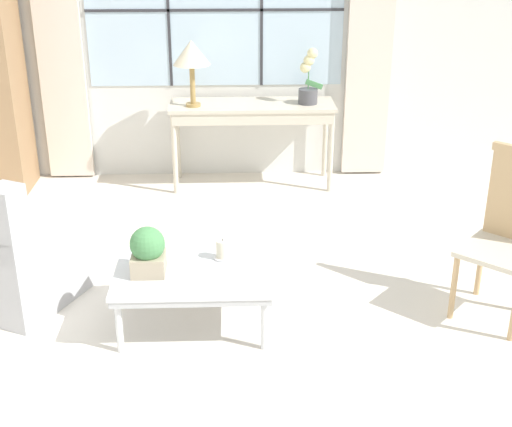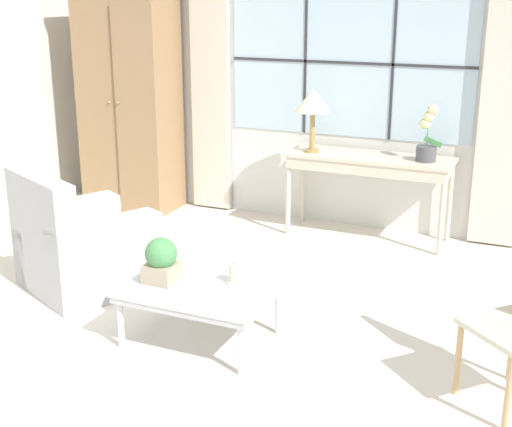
{
  "view_description": "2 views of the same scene",
  "coord_description": "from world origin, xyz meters",
  "px_view_note": "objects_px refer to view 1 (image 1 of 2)",
  "views": [
    {
      "loc": [
        0.13,
        -3.36,
        2.35
      ],
      "look_at": [
        0.27,
        0.47,
        0.68
      ],
      "focal_mm": 50.0,
      "sensor_mm": 36.0,
      "label": 1
    },
    {
      "loc": [
        1.86,
        -3.22,
        2.12
      ],
      "look_at": [
        0.1,
        0.76,
        0.76
      ],
      "focal_mm": 50.0,
      "sensor_mm": 36.0,
      "label": 2
    }
  ],
  "objects_px": {
    "table_lamp": "(191,54)",
    "armchair_upholstered": "(10,253)",
    "console_table": "(252,113)",
    "potted_plant_small": "(148,251)",
    "side_chair_wooden": "(512,226)",
    "coffee_table": "(193,275)",
    "pillar_candle": "(223,250)",
    "potted_orchid": "(308,82)"
  },
  "relations": [
    {
      "from": "console_table",
      "to": "armchair_upholstered",
      "type": "distance_m",
      "value": 2.55
    },
    {
      "from": "potted_orchid",
      "to": "armchair_upholstered",
      "type": "xyz_separation_m",
      "value": [
        -2.1,
        -1.92,
        -0.64
      ]
    },
    {
      "from": "console_table",
      "to": "table_lamp",
      "type": "bearing_deg",
      "value": -172.27
    },
    {
      "from": "armchair_upholstered",
      "to": "side_chair_wooden",
      "type": "xyz_separation_m",
      "value": [
        3.1,
        -0.3,
        0.28
      ]
    },
    {
      "from": "console_table",
      "to": "coffee_table",
      "type": "xyz_separation_m",
      "value": [
        -0.42,
        -2.34,
        -0.34
      ]
    },
    {
      "from": "console_table",
      "to": "pillar_candle",
      "type": "bearing_deg",
      "value": -96.37
    },
    {
      "from": "potted_orchid",
      "to": "potted_plant_small",
      "type": "relative_size",
      "value": 1.66
    },
    {
      "from": "coffee_table",
      "to": "potted_plant_small",
      "type": "distance_m",
      "value": 0.31
    },
    {
      "from": "potted_orchid",
      "to": "coffee_table",
      "type": "height_order",
      "value": "potted_orchid"
    },
    {
      "from": "side_chair_wooden",
      "to": "coffee_table",
      "type": "bearing_deg",
      "value": -176.99
    },
    {
      "from": "armchair_upholstered",
      "to": "potted_plant_small",
      "type": "height_order",
      "value": "armchair_upholstered"
    },
    {
      "from": "armchair_upholstered",
      "to": "coffee_table",
      "type": "height_order",
      "value": "armchair_upholstered"
    },
    {
      "from": "table_lamp",
      "to": "side_chair_wooden",
      "type": "distance_m",
      "value": 3.01
    },
    {
      "from": "armchair_upholstered",
      "to": "pillar_candle",
      "type": "distance_m",
      "value": 1.4
    },
    {
      "from": "armchair_upholstered",
      "to": "console_table",
      "type": "bearing_deg",
      "value": 50.22
    },
    {
      "from": "console_table",
      "to": "potted_orchid",
      "type": "height_order",
      "value": "potted_orchid"
    },
    {
      "from": "potted_orchid",
      "to": "potted_plant_small",
      "type": "height_order",
      "value": "potted_orchid"
    },
    {
      "from": "console_table",
      "to": "pillar_candle",
      "type": "relative_size",
      "value": 10.76
    },
    {
      "from": "table_lamp",
      "to": "coffee_table",
      "type": "bearing_deg",
      "value": -87.79
    },
    {
      "from": "armchair_upholstered",
      "to": "side_chair_wooden",
      "type": "relative_size",
      "value": 1.05
    },
    {
      "from": "table_lamp",
      "to": "potted_plant_small",
      "type": "height_order",
      "value": "table_lamp"
    },
    {
      "from": "potted_orchid",
      "to": "side_chair_wooden",
      "type": "height_order",
      "value": "potted_orchid"
    },
    {
      "from": "table_lamp",
      "to": "armchair_upholstered",
      "type": "height_order",
      "value": "table_lamp"
    },
    {
      "from": "armchair_upholstered",
      "to": "potted_plant_small",
      "type": "xyz_separation_m",
      "value": [
        0.94,
        -0.43,
        0.22
      ]
    },
    {
      "from": "pillar_candle",
      "to": "coffee_table",
      "type": "bearing_deg",
      "value": -143.14
    },
    {
      "from": "potted_orchid",
      "to": "side_chair_wooden",
      "type": "bearing_deg",
      "value": -65.66
    },
    {
      "from": "armchair_upholstered",
      "to": "pillar_candle",
      "type": "xyz_separation_m",
      "value": [
        1.37,
        -0.27,
        0.13
      ]
    },
    {
      "from": "console_table",
      "to": "coffee_table",
      "type": "relative_size",
      "value": 1.56
    },
    {
      "from": "side_chair_wooden",
      "to": "pillar_candle",
      "type": "distance_m",
      "value": 1.74
    },
    {
      "from": "side_chair_wooden",
      "to": "potted_plant_small",
      "type": "xyz_separation_m",
      "value": [
        -2.17,
        -0.13,
        -0.06
      ]
    },
    {
      "from": "console_table",
      "to": "side_chair_wooden",
      "type": "xyz_separation_m",
      "value": [
        1.49,
        -2.24,
        -0.09
      ]
    },
    {
      "from": "console_table",
      "to": "coffee_table",
      "type": "height_order",
      "value": "console_table"
    },
    {
      "from": "potted_plant_small",
      "to": "pillar_candle",
      "type": "distance_m",
      "value": 0.47
    },
    {
      "from": "side_chair_wooden",
      "to": "coffee_table",
      "type": "relative_size",
      "value": 1.13
    },
    {
      "from": "potted_orchid",
      "to": "potted_plant_small",
      "type": "bearing_deg",
      "value": -116.19
    },
    {
      "from": "pillar_candle",
      "to": "armchair_upholstered",
      "type": "bearing_deg",
      "value": 168.9
    },
    {
      "from": "console_table",
      "to": "potted_plant_small",
      "type": "xyz_separation_m",
      "value": [
        -0.67,
        -2.37,
        -0.15
      ]
    },
    {
      "from": "table_lamp",
      "to": "pillar_candle",
      "type": "bearing_deg",
      "value": -82.99
    },
    {
      "from": "potted_orchid",
      "to": "potted_plant_small",
      "type": "xyz_separation_m",
      "value": [
        -1.16,
        -2.36,
        -0.42
      ]
    },
    {
      "from": "potted_orchid",
      "to": "potted_plant_small",
      "type": "distance_m",
      "value": 2.66
    },
    {
      "from": "table_lamp",
      "to": "console_table",
      "type": "bearing_deg",
      "value": 7.73
    },
    {
      "from": "pillar_candle",
      "to": "potted_plant_small",
      "type": "bearing_deg",
      "value": -159.04
    }
  ]
}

